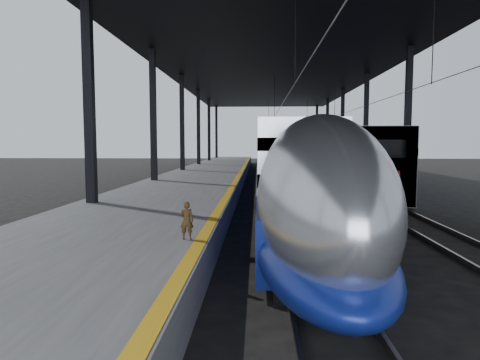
{
  "coord_description": "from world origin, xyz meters",
  "views": [
    {
      "loc": [
        0.64,
        -11.21,
        3.3
      ],
      "look_at": [
        0.01,
        3.75,
        2.0
      ],
      "focal_mm": 32.0,
      "sensor_mm": 36.0,
      "label": 1
    }
  ],
  "objects": [
    {
      "name": "ground",
      "position": [
        0.0,
        0.0,
        0.0
      ],
      "size": [
        160.0,
        160.0,
        0.0
      ],
      "primitive_type": "plane",
      "color": "black",
      "rests_on": "ground"
    },
    {
      "name": "platform",
      "position": [
        -3.5,
        20.0,
        0.5
      ],
      "size": [
        6.0,
        80.0,
        1.0
      ],
      "primitive_type": "cube",
      "color": "#4C4C4F",
      "rests_on": "ground"
    },
    {
      "name": "yellow_strip",
      "position": [
        -0.7,
        20.0,
        1.0
      ],
      "size": [
        0.3,
        80.0,
        0.01
      ],
      "primitive_type": "cube",
      "color": "#CC9313",
      "rests_on": "platform"
    },
    {
      "name": "rails",
      "position": [
        4.5,
        20.0,
        0.08
      ],
      "size": [
        6.52,
        80.0,
        0.16
      ],
      "color": "slate",
      "rests_on": "ground"
    },
    {
      "name": "canopy",
      "position": [
        1.9,
        20.0,
        9.12
      ],
      "size": [
        18.0,
        75.0,
        9.47
      ],
      "color": "black",
      "rests_on": "ground"
    },
    {
      "name": "tgv_train",
      "position": [
        2.0,
        25.88,
        1.9
      ],
      "size": [
        2.84,
        65.2,
        4.06
      ],
      "color": "#B8BABF",
      "rests_on": "ground"
    },
    {
      "name": "second_train",
      "position": [
        7.0,
        37.43,
        2.1
      ],
      "size": [
        3.01,
        56.05,
        4.15
      ],
      "color": "navy",
      "rests_on": "ground"
    },
    {
      "name": "child",
      "position": [
        -1.06,
        -1.19,
        1.46
      ],
      "size": [
        0.34,
        0.23,
        0.92
      ],
      "primitive_type": "imported",
      "rotation": [
        0.0,
        0.0,
        3.18
      ],
      "color": "#443016",
      "rests_on": "platform"
    }
  ]
}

